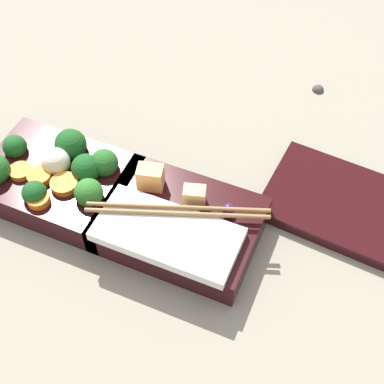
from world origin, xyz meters
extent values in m
plane|color=gray|center=(0.00, 0.00, 0.00)|extent=(3.00, 3.00, 0.00)
cube|color=black|center=(-0.08, 0.00, 0.02)|extent=(0.18, 0.13, 0.04)
sphere|color=#19511E|center=(-0.08, -0.04, 0.05)|extent=(0.03, 0.03, 0.03)
sphere|color=#236023|center=(-0.03, 0.03, 0.05)|extent=(0.03, 0.03, 0.03)
sphere|color=#19511E|center=(-0.08, 0.04, 0.05)|extent=(0.04, 0.04, 0.04)
sphere|color=#19511E|center=(-0.14, 0.01, 0.05)|extent=(0.03, 0.03, 0.03)
sphere|color=#19511E|center=(-0.04, 0.01, 0.05)|extent=(0.04, 0.04, 0.04)
sphere|color=#2D7028|center=(-0.02, -0.02, 0.05)|extent=(0.03, 0.03, 0.03)
cylinder|color=orange|center=(-0.07, -0.05, 0.04)|extent=(0.03, 0.03, 0.01)
cylinder|color=orange|center=(-0.12, -0.02, 0.04)|extent=(0.03, 0.03, 0.01)
cylinder|color=orange|center=(-0.09, -0.02, 0.04)|extent=(0.04, 0.04, 0.01)
cylinder|color=orange|center=(-0.06, -0.01, 0.04)|extent=(0.04, 0.04, 0.01)
sphere|color=beige|center=(-0.08, 0.01, 0.05)|extent=(0.03, 0.03, 0.03)
cube|color=black|center=(0.08, 0.00, 0.02)|extent=(0.18, 0.13, 0.04)
cube|color=white|center=(0.08, -0.03, 0.04)|extent=(0.16, 0.07, 0.01)
cube|color=#F4A356|center=(0.03, 0.03, 0.05)|extent=(0.03, 0.03, 0.03)
cube|color=#EAB266|center=(0.09, 0.02, 0.05)|extent=(0.03, 0.02, 0.03)
sphere|color=#381942|center=(0.13, 0.02, 0.04)|extent=(0.01, 0.01, 0.01)
cylinder|color=olive|center=(0.08, -0.01, 0.05)|extent=(0.19, 0.07, 0.01)
cylinder|color=olive|center=(0.08, 0.00, 0.05)|extent=(0.19, 0.07, 0.01)
cube|color=black|center=(0.24, 0.11, 0.01)|extent=(0.18, 0.14, 0.02)
sphere|color=#474442|center=(0.17, 0.31, 0.00)|extent=(0.02, 0.02, 0.02)
camera|label=1|loc=(0.23, -0.32, 0.53)|focal=50.00mm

